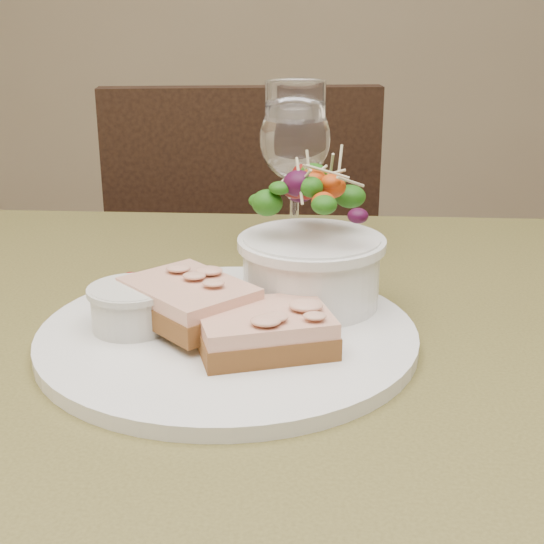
# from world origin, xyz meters

# --- Properties ---
(cafe_table) EXTENTS (0.80, 0.80, 0.75)m
(cafe_table) POSITION_xyz_m (0.00, 0.00, 0.65)
(cafe_table) COLOR #4A431F
(cafe_table) RESTS_ON ground
(chair_far) EXTENTS (0.47, 0.47, 0.90)m
(chair_far) POSITION_xyz_m (-0.11, 0.73, 0.29)
(chair_far) COLOR black
(chair_far) RESTS_ON ground
(dinner_plate) EXTENTS (0.31, 0.31, 0.01)m
(dinner_plate) POSITION_xyz_m (-0.04, -0.01, 0.76)
(dinner_plate) COLOR white
(dinner_plate) RESTS_ON cafe_table
(sandwich_front) EXTENTS (0.12, 0.10, 0.03)m
(sandwich_front) POSITION_xyz_m (-0.01, -0.04, 0.78)
(sandwich_front) COLOR #462612
(sandwich_front) RESTS_ON dinner_plate
(sandwich_back) EXTENTS (0.13, 0.13, 0.03)m
(sandwich_back) POSITION_xyz_m (-0.07, -0.00, 0.78)
(sandwich_back) COLOR #462612
(sandwich_back) RESTS_ON dinner_plate
(ramekin) EXTENTS (0.07, 0.07, 0.04)m
(ramekin) POSITION_xyz_m (-0.12, -0.01, 0.78)
(ramekin) COLOR beige
(ramekin) RESTS_ON dinner_plate
(salad_bowl) EXTENTS (0.12, 0.12, 0.13)m
(salad_bowl) POSITION_xyz_m (0.03, 0.06, 0.82)
(salad_bowl) COLOR white
(salad_bowl) RESTS_ON dinner_plate
(garnish) EXTENTS (0.05, 0.04, 0.02)m
(garnish) POSITION_xyz_m (-0.13, 0.07, 0.77)
(garnish) COLOR #123E0B
(garnish) RESTS_ON dinner_plate
(wine_glass) EXTENTS (0.08, 0.08, 0.18)m
(wine_glass) POSITION_xyz_m (0.01, 0.23, 0.87)
(wine_glass) COLOR white
(wine_glass) RESTS_ON cafe_table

